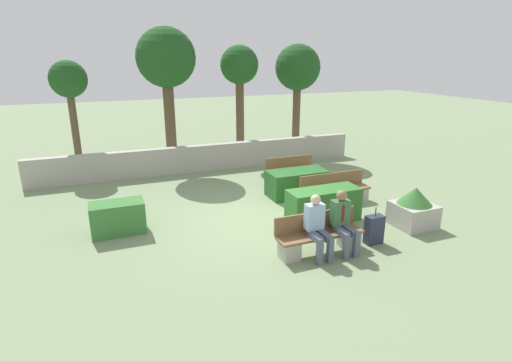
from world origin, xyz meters
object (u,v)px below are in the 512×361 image
object	(u,v)px
tree_center_left	(166,61)
tree_rightmost	(298,70)
planter_corner_left	(414,208)
tree_center_right	(239,70)
person_seated_woman	(317,224)
bench_front	(319,238)
suitcase	(374,230)
bench_right_side	(291,174)
person_seated_man	(343,219)
bench_left_side	(335,192)
tree_leftmost	(69,84)

from	to	relation	value
tree_center_left	tree_rightmost	world-z (taller)	tree_center_left
tree_center_left	tree_rightmost	distance (m)	5.09
planter_corner_left	tree_center_right	bearing A→B (deg)	102.58
person_seated_woman	tree_center_left	world-z (taller)	tree_center_left
bench_front	suitcase	size ratio (longest dim) A/B	2.23
bench_right_side	suitcase	xyz separation A→B (m)	(-0.27, -4.59, 0.01)
planter_corner_left	person_seated_man	bearing A→B (deg)	-168.51
planter_corner_left	tree_center_right	distance (m)	8.42
bench_right_side	planter_corner_left	bearing A→B (deg)	-62.15
suitcase	tree_center_right	bearing A→B (deg)	91.63
bench_right_side	person_seated_man	xyz separation A→B (m)	(-1.14, -4.64, 0.42)
bench_front	person_seated_woman	xyz separation A→B (m)	(-0.15, -0.14, 0.40)
planter_corner_left	tree_rightmost	world-z (taller)	tree_rightmost
bench_right_side	planter_corner_left	world-z (taller)	planter_corner_left
person_seated_woman	tree_center_left	distance (m)	8.71
bench_right_side	tree_rightmost	world-z (taller)	tree_rightmost
bench_front	tree_rightmost	distance (m)	9.10
planter_corner_left	person_seated_woman	bearing A→B (deg)	-170.80
bench_front	bench_right_side	bearing A→B (deg)	70.38
bench_left_side	planter_corner_left	world-z (taller)	planter_corner_left
bench_front	planter_corner_left	xyz separation A→B (m)	(2.82, 0.34, 0.15)
bench_left_side	planter_corner_left	size ratio (longest dim) A/B	2.07
tree_center_right	bench_left_side	bearing A→B (deg)	-82.01
tree_center_left	tree_center_right	world-z (taller)	tree_center_left
bench_right_side	tree_center_right	xyz separation A→B (m)	(-0.50, 3.53, 3.13)
person_seated_woman	tree_center_right	bearing A→B (deg)	81.29
planter_corner_left	tree_center_right	xyz separation A→B (m)	(-1.71, 7.69, 2.98)
bench_front	tree_leftmost	size ratio (longest dim) A/B	0.49
person_seated_woman	tree_center_right	distance (m)	8.70
person_seated_man	person_seated_woman	distance (m)	0.62
tree_rightmost	bench_front	bearing A→B (deg)	-113.76
person_seated_man	suitcase	xyz separation A→B (m)	(0.87, 0.05, -0.41)
tree_leftmost	tree_center_right	size ratio (longest dim) A/B	0.88
tree_center_left	tree_leftmost	bearing A→B (deg)	168.69
person_seated_woman	tree_leftmost	world-z (taller)	tree_leftmost
bench_front	bench_left_side	xyz separation A→B (m)	(1.90, 2.37, 0.01)
suitcase	tree_center_left	distance (m)	9.18
person_seated_woman	tree_rightmost	xyz separation A→B (m)	(3.60, 7.97, 2.71)
suitcase	tree_center_left	world-z (taller)	tree_center_left
person_seated_man	suitcase	world-z (taller)	person_seated_man
person_seated_woman	tree_center_left	bearing A→B (deg)	100.44
person_seated_woman	suitcase	bearing A→B (deg)	1.96
bench_left_side	person_seated_man	xyz separation A→B (m)	(-1.43, -2.50, 0.41)
person_seated_woman	tree_center_right	size ratio (longest dim) A/B	0.30
person_seated_woman	planter_corner_left	bearing A→B (deg)	9.20
person_seated_man	person_seated_woman	xyz separation A→B (m)	(-0.62, -0.00, -0.01)
person_seated_man	tree_leftmost	bearing A→B (deg)	121.40
bench_right_side	person_seated_man	bearing A→B (deg)	-92.17
person_seated_man	tree_center_left	world-z (taller)	tree_center_left
planter_corner_left	suitcase	distance (m)	1.55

